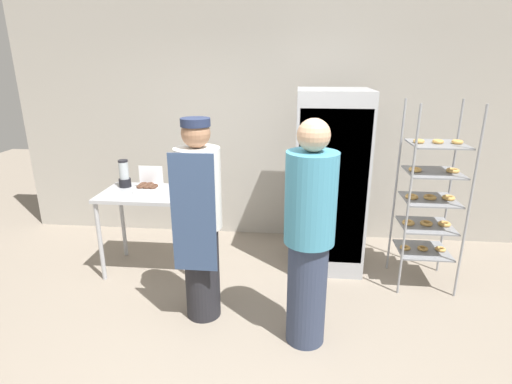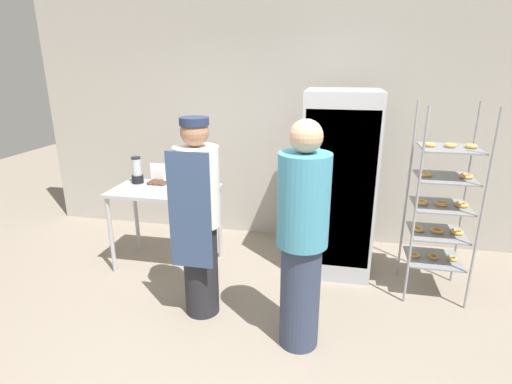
# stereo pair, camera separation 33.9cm
# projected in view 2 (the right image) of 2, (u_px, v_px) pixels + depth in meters

# --- Properties ---
(ground_plane) EXTENTS (14.00, 14.00, 0.00)m
(ground_plane) POSITION_uv_depth(u_px,v_px,m) (245.00, 357.00, 3.03)
(ground_plane) COLOR gray
(back_wall) EXTENTS (6.40, 0.12, 3.04)m
(back_wall) POSITION_uv_depth(u_px,v_px,m) (289.00, 116.00, 4.78)
(back_wall) COLOR #ADA89E
(back_wall) RESTS_ON ground_plane
(refrigerator) EXTENTS (0.72, 0.74, 1.89)m
(refrigerator) POSITION_uv_depth(u_px,v_px,m) (338.00, 184.00, 4.10)
(refrigerator) COLOR #ADAFB5
(refrigerator) RESTS_ON ground_plane
(baking_rack) EXTENTS (0.55, 0.51, 1.81)m
(baking_rack) POSITION_uv_depth(u_px,v_px,m) (441.00, 205.00, 3.64)
(baking_rack) COLOR #93969B
(baking_rack) RESTS_ON ground_plane
(prep_counter) EXTENTS (1.10, 0.63, 0.87)m
(prep_counter) POSITION_uv_depth(u_px,v_px,m) (165.00, 199.00, 4.20)
(prep_counter) COLOR #ADAFB5
(prep_counter) RESTS_ON ground_plane
(donut_box) EXTENTS (0.26, 0.20, 0.24)m
(donut_box) POSITION_uv_depth(u_px,v_px,m) (158.00, 183.00, 4.19)
(donut_box) COLOR white
(donut_box) RESTS_ON prep_counter
(blender_pitcher) EXTENTS (0.13, 0.13, 0.29)m
(blender_pitcher) POSITION_uv_depth(u_px,v_px,m) (137.00, 172.00, 4.34)
(blender_pitcher) COLOR black
(blender_pitcher) RESTS_ON prep_counter
(person_baker) EXTENTS (0.37, 0.38, 1.73)m
(person_baker) POSITION_uv_depth(u_px,v_px,m) (198.00, 218.00, 3.32)
(person_baker) COLOR #232328
(person_baker) RESTS_ON ground_plane
(person_customer) EXTENTS (0.38, 0.38, 1.78)m
(person_customer) POSITION_uv_depth(u_px,v_px,m) (302.00, 238.00, 2.92)
(person_customer) COLOR #333D56
(person_customer) RESTS_ON ground_plane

